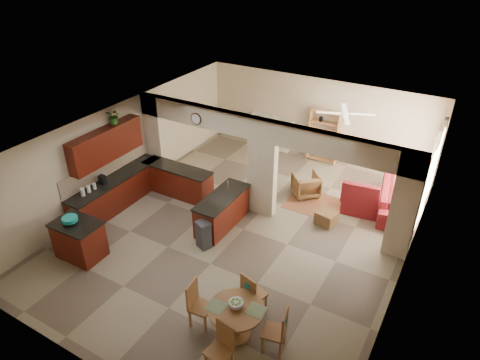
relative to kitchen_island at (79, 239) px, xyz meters
The scene contains 39 objects.
floor 4.13m from the kitchen_island, 45.16° to the left, with size 10.00×10.00×0.00m, color #82755A.
ceiling 4.71m from the kitchen_island, 45.16° to the left, with size 10.00×10.00×0.00m, color white.
wall_back 8.47m from the kitchen_island, 69.92° to the left, with size 8.00×8.00×0.00m, color tan.
wall_front 3.68m from the kitchen_island, 35.92° to the right, with size 8.00×8.00×0.00m, color tan.
wall_left 3.24m from the kitchen_island, 110.91° to the left, with size 10.00×10.00×0.00m, color tan.
wall_right 7.53m from the kitchen_island, 22.87° to the left, with size 10.00×10.00×0.00m, color tan.
partition_left_pier 4.09m from the kitchen_island, 101.72° to the left, with size 0.60×0.25×2.80m, color tan.
partition_center_pier 4.90m from the kitchen_island, 53.51° to the left, with size 0.80×0.25×2.20m, color tan.
partition_right_pier 7.71m from the kitchen_island, 30.66° to the left, with size 0.60×0.25×2.80m, color tan.
partition_header 5.26m from the kitchen_island, 53.51° to the left, with size 8.00×0.25×0.60m, color tan.
kitchen_counter 2.68m from the kitchen_island, 97.94° to the left, with size 2.52×3.29×1.48m.
upper_cabinets 2.71m from the kitchen_island, 113.83° to the left, with size 0.35×2.40×0.90m, color #431207.
peninsula 3.61m from the kitchen_island, 50.66° to the left, with size 0.70×1.85×0.91m.
wall_clock 4.33m from the kitchen_island, 76.67° to the left, with size 0.34×0.34×0.03m, color #51331B.
rug 6.48m from the kitchen_island, 50.75° to the left, with size 1.60×1.30×0.01m, color brown.
fireplace 7.85m from the kitchen_island, 80.54° to the left, with size 1.60×0.35×1.20m.
shelving_unit 8.39m from the kitchen_island, 67.25° to the left, with size 1.00×0.32×1.80m, color brown.
window_a 8.64m from the kitchen_island, 37.20° to the left, with size 0.02×0.90×1.90m, color white.
window_b 9.76m from the kitchen_island, 45.19° to the left, with size 0.02×0.90×1.90m, color white.
glazed_door 9.17m from the kitchen_island, 41.44° to the left, with size 0.02×0.70×2.10m, color white.
drape_a_left 8.26m from the kitchen_island, 34.04° to the left, with size 0.10×0.28×2.30m, color #3A1D17.
drape_a_right 8.98m from the kitchen_island, 40.41° to the left, with size 0.10×0.28×2.30m, color #3A1D17.
drape_b_left 9.32m from the kitchen_island, 42.76° to the left, with size 0.10×0.28×2.30m, color #3A1D17.
drape_b_right 10.17m from the kitchen_island, 47.74° to the left, with size 0.10×0.28×2.30m, color #3A1D17.
ceiling_fan 7.64m from the kitchen_island, 53.38° to the left, with size 1.00×1.00×0.10m, color white.
kitchen_island is the anchor object (origin of this frame).
teal_bowl 0.58m from the kitchen_island, 143.99° to the right, with size 0.36×0.36×0.17m, color teal.
trash_can 2.98m from the kitchen_island, 36.59° to the left, with size 0.32×0.27×0.69m, color #2E2E30.
dining_table 4.49m from the kitchen_island, ahead, with size 1.09×1.09×0.74m.
fruit_bowl 4.48m from the kitchen_island, ahead, with size 0.29×0.29×0.15m, color #7AB526.
sofa 8.59m from the kitchen_island, 43.90° to the left, with size 0.96×2.45×0.72m, color maroon.
chaise 7.56m from the kitchen_island, 45.24° to the left, with size 1.01×0.82×0.40m, color maroon.
armchair 6.47m from the kitchen_island, 55.75° to the left, with size 0.73×0.75×0.68m, color maroon.
ottoman 6.36m from the kitchen_island, 42.37° to the left, with size 0.50×0.50×0.36m, color maroon.
plant 3.42m from the kitchen_island, 110.19° to the left, with size 0.39×0.34×0.44m, color #1E5416.
chair_north 4.48m from the kitchen_island, ahead, with size 0.52×0.52×1.02m.
chair_east 5.33m from the kitchen_island, ahead, with size 0.50×0.50×1.02m.
chair_south 4.70m from the kitchen_island, 10.91° to the right, with size 0.48×0.48×1.02m.
chair_west 3.66m from the kitchen_island, ahead, with size 0.46×0.46×1.02m.
Camera 1 is at (4.54, -8.01, 6.89)m, focal length 32.00 mm.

